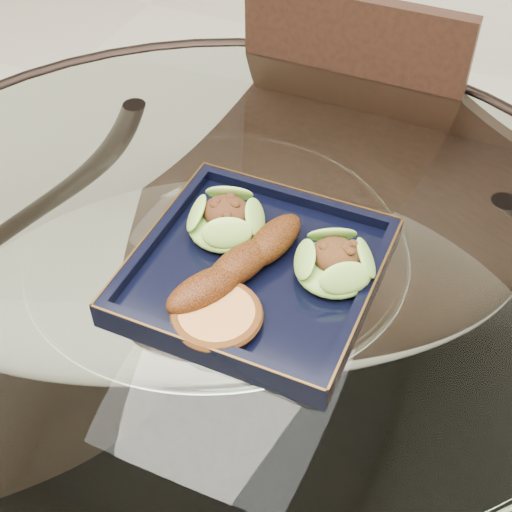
% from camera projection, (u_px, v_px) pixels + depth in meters
% --- Properties ---
extents(dining_table, '(1.13, 1.13, 0.77)m').
position_uv_depth(dining_table, '(224.00, 362.00, 0.95)').
color(dining_table, white).
rests_on(dining_table, ground).
extents(dining_chair, '(0.38, 0.38, 0.89)m').
position_uv_depth(dining_chair, '(318.00, 231.00, 1.28)').
color(dining_chair, black).
rests_on(dining_chair, ground).
extents(navy_plate, '(0.27, 0.27, 0.02)m').
position_uv_depth(navy_plate, '(256.00, 274.00, 0.82)').
color(navy_plate, black).
rests_on(navy_plate, dining_table).
extents(lettuce_wrap_left, '(0.10, 0.10, 0.03)m').
position_uv_depth(lettuce_wrap_left, '(226.00, 222.00, 0.85)').
color(lettuce_wrap_left, '#55962B').
rests_on(lettuce_wrap_left, navy_plate).
extents(lettuce_wrap_right, '(0.10, 0.10, 0.03)m').
position_uv_depth(lettuce_wrap_right, '(335.00, 265.00, 0.80)').
color(lettuce_wrap_right, '#60912A').
rests_on(lettuce_wrap_right, navy_plate).
extents(roasted_plantain, '(0.11, 0.20, 0.04)m').
position_uv_depth(roasted_plantain, '(240.00, 264.00, 0.80)').
color(roasted_plantain, '#582509').
rests_on(roasted_plantain, navy_plate).
extents(crumb_patty, '(0.09, 0.09, 0.02)m').
position_uv_depth(crumb_patty, '(217.00, 316.00, 0.76)').
color(crumb_patty, '#C27740').
rests_on(crumb_patty, navy_plate).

